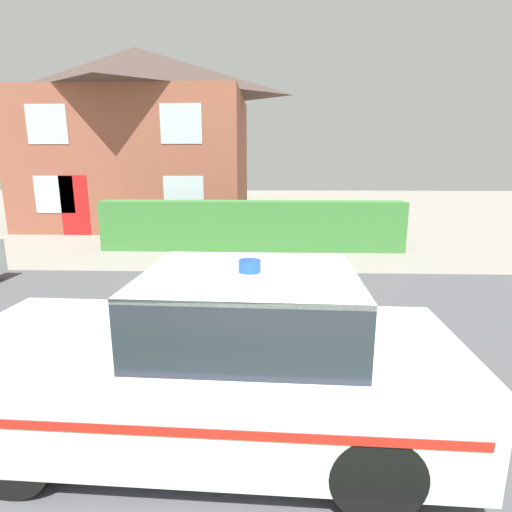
{
  "coord_description": "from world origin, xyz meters",
  "views": [
    {
      "loc": [
        -0.54,
        -0.96,
        2.42
      ],
      "look_at": [
        -0.76,
        5.09,
        1.05
      ],
      "focal_mm": 28.0,
      "sensor_mm": 36.0,
      "label": 1
    }
  ],
  "objects": [
    {
      "name": "road_strip",
      "position": [
        0.0,
        4.48,
        0.01
      ],
      "size": [
        28.0,
        6.97,
        0.01
      ],
      "primitive_type": "cube",
      "color": "#4C4C51",
      "rests_on": "ground"
    },
    {
      "name": "garden_hedge",
      "position": [
        -1.09,
        10.59,
        0.72
      ],
      "size": [
        8.74,
        0.76,
        1.44
      ],
      "primitive_type": "cube",
      "color": "#3D7F38",
      "rests_on": "ground"
    },
    {
      "name": "police_car",
      "position": [
        -1.01,
        2.21,
        0.73
      ],
      "size": [
        4.31,
        1.81,
        1.66
      ],
      "rotation": [
        0.0,
        0.0,
        3.11
      ],
      "color": "black",
      "rests_on": "road_strip"
    },
    {
      "name": "house_left",
      "position": [
        -5.86,
        15.72,
        3.53
      ],
      "size": [
        8.76,
        5.86,
        6.92
      ],
      "color": "#93513D",
      "rests_on": "ground"
    }
  ]
}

